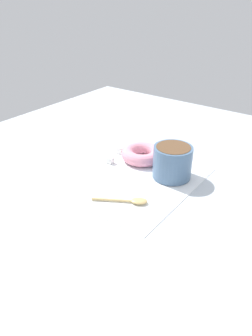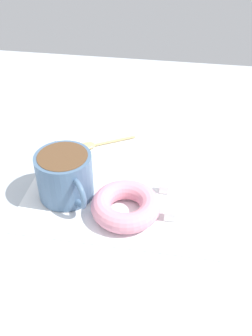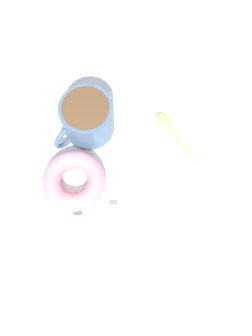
% 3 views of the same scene
% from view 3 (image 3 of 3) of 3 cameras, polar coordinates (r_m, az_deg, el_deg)
% --- Properties ---
extents(ground_plane, '(1.20, 1.20, 0.02)m').
position_cam_3_polar(ground_plane, '(0.70, -2.43, 0.96)').
color(ground_plane, '#B2BCC6').
extents(napkin, '(0.33, 0.33, 0.00)m').
position_cam_3_polar(napkin, '(0.69, -0.00, -0.54)').
color(napkin, white).
rests_on(napkin, ground_plane).
extents(coffee_cup, '(0.11, 0.10, 0.08)m').
position_cam_3_polar(coffee_cup, '(0.68, -6.00, 7.57)').
color(coffee_cup, slate).
rests_on(coffee_cup, napkin).
extents(donut, '(0.11, 0.11, 0.03)m').
position_cam_3_polar(donut, '(0.67, -7.91, -1.92)').
color(donut, pink).
rests_on(donut, napkin).
extents(spoon, '(0.07, 0.11, 0.01)m').
position_cam_3_polar(spoon, '(0.72, 6.50, 6.24)').
color(spoon, '#D8B772').
rests_on(spoon, napkin).
extents(sugar_cube, '(0.02, 0.02, 0.02)m').
position_cam_3_polar(sugar_cube, '(0.66, -7.48, -8.09)').
color(sugar_cube, white).
rests_on(sugar_cube, napkin).
extents(sugar_cube_extra, '(0.02, 0.02, 0.02)m').
position_cam_3_polar(sugar_cube_extra, '(0.66, -1.71, -6.48)').
color(sugar_cube_extra, white).
rests_on(sugar_cube_extra, napkin).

